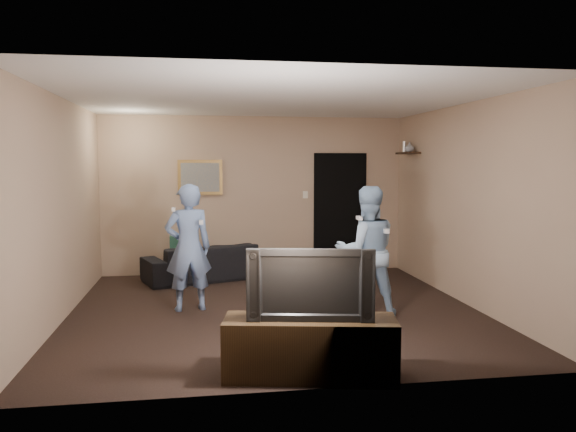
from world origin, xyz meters
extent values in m
plane|color=black|center=(0.00, 0.00, 0.00)|extent=(5.00, 5.00, 0.00)
cube|color=silver|center=(0.00, 0.00, 2.60)|extent=(5.00, 5.00, 0.04)
cube|color=tan|center=(0.00, 2.50, 1.30)|extent=(5.00, 0.04, 2.60)
cube|color=tan|center=(0.00, -2.50, 1.30)|extent=(5.00, 0.04, 2.60)
cube|color=tan|center=(-2.50, 0.00, 1.30)|extent=(0.04, 5.00, 2.60)
cube|color=tan|center=(2.50, 0.00, 1.30)|extent=(0.04, 5.00, 2.60)
imported|color=black|center=(-0.82, 2.01, 0.28)|extent=(2.06, 1.35, 0.56)
cube|color=#184839|center=(-1.16, 2.01, 0.48)|extent=(0.46, 0.17, 0.45)
cube|color=olive|center=(-0.90, 2.48, 1.60)|extent=(0.72, 0.05, 0.57)
cube|color=slate|center=(-0.90, 2.45, 1.60)|extent=(0.62, 0.01, 0.47)
cube|color=black|center=(1.45, 2.47, 1.00)|extent=(0.90, 0.06, 2.00)
cube|color=silver|center=(0.85, 2.48, 1.30)|extent=(0.08, 0.02, 0.12)
cube|color=black|center=(2.39, 1.80, 1.99)|extent=(0.20, 0.60, 0.03)
imported|color=#A3A3A7|center=(2.39, 1.73, 2.08)|extent=(0.19, 0.19, 0.16)
cylinder|color=silver|center=(2.39, 1.96, 2.09)|extent=(0.06, 0.06, 0.18)
cube|color=black|center=(0.01, -2.23, 0.25)|extent=(1.53, 0.73, 0.52)
imported|color=black|center=(0.01, -2.23, 0.82)|extent=(1.07, 0.33, 0.61)
imported|color=#6D8ABD|center=(-1.06, 0.17, 0.79)|extent=(0.63, 0.48, 1.58)
cube|color=white|center=(-1.22, -0.05, 1.28)|extent=(0.04, 0.14, 0.04)
cube|color=white|center=(-0.90, -0.05, 1.12)|extent=(0.05, 0.09, 0.05)
imported|color=#9CC1E4|center=(1.05, -0.42, 0.78)|extent=(0.79, 0.63, 1.56)
cube|color=white|center=(0.89, -0.64, 1.20)|extent=(0.04, 0.14, 0.04)
cube|color=white|center=(1.21, -0.64, 1.05)|extent=(0.05, 0.09, 0.05)
camera|label=1|loc=(-0.90, -6.81, 1.82)|focal=35.00mm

